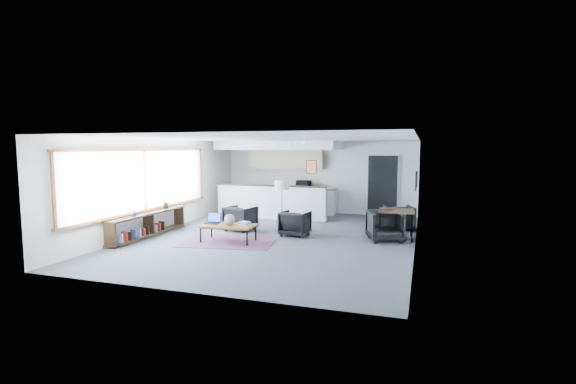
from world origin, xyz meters
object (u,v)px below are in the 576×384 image
(ceramic_pot, at_px, (230,220))
(armchair_left, at_px, (240,217))
(armchair_right, at_px, (295,222))
(laptop, at_px, (213,220))
(book_stack, at_px, (245,224))
(coffee_table, at_px, (228,226))
(dining_table, at_px, (396,213))
(floor_lamp, at_px, (282,187))
(dining_chair_far, at_px, (399,218))
(microwave, at_px, (304,183))
(dining_chair_near, at_px, (385,227))

(ceramic_pot, distance_m, armchair_left, 1.51)
(armchair_right, bearing_deg, laptop, 36.45)
(ceramic_pot, bearing_deg, book_stack, 17.66)
(coffee_table, height_order, dining_table, dining_table)
(armchair_left, distance_m, floor_lamp, 1.47)
(floor_lamp, bearing_deg, coffee_table, -110.48)
(dining_table, xyz_separation_m, dining_chair_far, (0.00, 1.26, -0.35))
(book_stack, distance_m, floor_lamp, 2.08)
(laptop, relative_size, book_stack, 1.10)
(dining_table, distance_m, dining_chair_far, 1.30)
(floor_lamp, height_order, dining_chair_far, floor_lamp)
(ceramic_pot, relative_size, armchair_left, 0.35)
(dining_chair_far, bearing_deg, microwave, -50.94)
(dining_chair_far, bearing_deg, armchair_right, 13.97)
(ceramic_pot, bearing_deg, armchair_left, 104.25)
(dining_chair_near, distance_m, microwave, 4.99)
(ceramic_pot, distance_m, armchair_right, 1.84)
(armchair_right, relative_size, dining_chair_near, 1.02)
(dining_chair_near, bearing_deg, armchair_left, 158.94)
(ceramic_pot, relative_size, dining_chair_near, 0.38)
(dining_chair_far, bearing_deg, dining_chair_near, 61.89)
(ceramic_pot, distance_m, dining_table, 4.30)
(floor_lamp, xyz_separation_m, microwave, (-0.23, 3.09, -0.14))
(ceramic_pot, height_order, armchair_left, armchair_left)
(floor_lamp, relative_size, dining_chair_near, 1.98)
(ceramic_pot, bearing_deg, microwave, 84.85)
(dining_chair_near, bearing_deg, dining_table, 35.50)
(laptop, relative_size, dining_chair_near, 0.53)
(dining_chair_near, bearing_deg, coffee_table, 179.68)
(microwave, bearing_deg, ceramic_pot, -88.72)
(ceramic_pot, xyz_separation_m, dining_chair_far, (3.93, 2.99, -0.24))
(book_stack, distance_m, armchair_left, 1.52)
(book_stack, relative_size, dining_chair_far, 0.52)
(laptop, relative_size, armchair_right, 0.52)
(book_stack, relative_size, armchair_left, 0.44)
(book_stack, height_order, dining_table, dining_table)
(ceramic_pot, xyz_separation_m, book_stack, (0.36, 0.12, -0.10))
(floor_lamp, relative_size, dining_chair_far, 2.14)
(book_stack, bearing_deg, dining_chair_near, 20.73)
(armchair_right, bearing_deg, ceramic_pot, 48.54)
(laptop, height_order, floor_lamp, floor_lamp)
(armchair_left, bearing_deg, coffee_table, 112.49)
(laptop, height_order, dining_chair_near, dining_chair_near)
(coffee_table, relative_size, book_stack, 3.95)
(coffee_table, xyz_separation_m, armchair_right, (1.38, 1.23, -0.04))
(ceramic_pot, xyz_separation_m, armchair_right, (1.32, 1.26, -0.21))
(floor_lamp, distance_m, microwave, 3.10)
(dining_chair_near, relative_size, dining_chair_far, 1.08)
(ceramic_pot, height_order, microwave, microwave)
(armchair_right, height_order, dining_chair_near, armchair_right)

